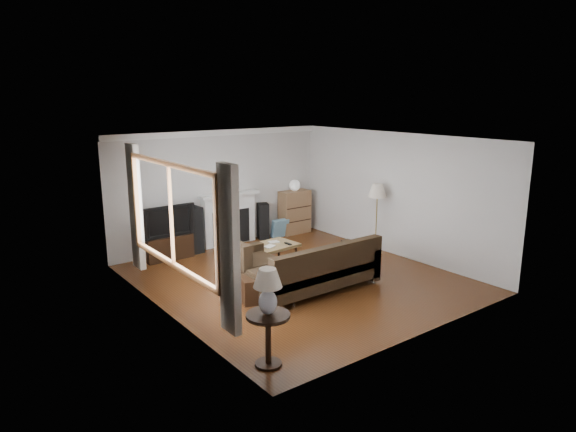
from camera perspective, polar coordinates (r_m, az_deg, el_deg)
room at (r=8.92m, az=1.16°, el=0.58°), size 5.10×5.60×2.54m
window at (r=7.45m, az=-12.86°, el=0.05°), size 0.12×2.74×1.54m
curtain_near at (r=6.20m, az=-6.55°, el=-3.81°), size 0.10×0.35×2.10m
curtain_far at (r=8.88m, az=-16.57°, el=0.95°), size 0.10×0.35×2.10m
fireplace at (r=11.29m, az=-6.54°, el=-0.30°), size 1.40×0.26×1.15m
tv_stand at (r=10.59m, az=-13.22°, el=-3.37°), size 0.96×0.43×0.48m
television at (r=10.45m, az=-13.38°, el=-0.46°), size 1.10×0.14×0.63m
speaker_left at (r=10.82m, az=-10.36°, el=-1.52°), size 0.30×0.34×0.97m
speaker_right at (r=11.68m, az=-2.78°, el=-0.58°), size 0.32×0.34×0.83m
bookshelf at (r=12.15m, az=0.74°, el=0.45°), size 0.74×0.35×1.02m
globe_lamp at (r=12.03m, az=0.75°, el=3.42°), size 0.26×0.26×0.26m
sectional_sofa at (r=8.64m, az=3.05°, el=-5.75°), size 2.46×1.80×0.79m
coffee_table at (r=9.68m, az=-2.38°, el=-4.63°), size 1.25×0.76×0.47m
footstool at (r=8.29m, az=-3.58°, el=-8.03°), size 0.60×0.60×0.40m
floor_lamp at (r=10.67m, az=9.79°, el=-0.34°), size 0.49×0.49×1.46m
side_table at (r=6.37m, az=-2.21°, el=-13.57°), size 0.54×0.54×0.67m
table_lamp at (r=6.12m, az=-2.26°, el=-8.42°), size 0.35×0.35×0.56m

